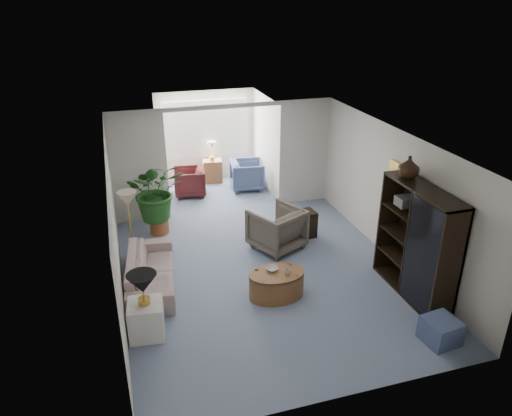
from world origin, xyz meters
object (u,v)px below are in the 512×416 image
object	(u,v)px
coffee_bowl	(272,269)
sunroom_chair_blue	(247,175)
sofa	(151,270)
plant_pot	(159,226)
end_table	(146,319)
coffee_table	(277,284)
entertainment_cabinet	(417,242)
cabinet_urn	(409,167)
table_lamp	(142,284)
sunroom_table	(213,171)
side_table_dark	(304,224)
sunroom_chair_maroon	(190,182)
floor_lamp	(127,199)
framed_picture	(399,176)
coffee_cup	(287,272)
wingback_chair	(277,229)
ottoman	(441,331)

from	to	relation	value
coffee_bowl	sunroom_chair_blue	size ratio (longest dim) A/B	0.24
sofa	plant_pot	size ratio (longest dim) A/B	4.98
end_table	coffee_table	distance (m)	2.22
entertainment_cabinet	cabinet_urn	bearing A→B (deg)	90.00
entertainment_cabinet	sunroom_chair_blue	xyz separation A→B (m)	(-1.39, 5.36, -0.58)
table_lamp	sunroom_table	world-z (taller)	table_lamp
side_table_dark	sunroom_chair_maroon	bearing A→B (deg)	122.99
end_table	table_lamp	world-z (taller)	table_lamp
sofa	table_lamp	distance (m)	1.50
floor_lamp	entertainment_cabinet	distance (m)	5.14
entertainment_cabinet	sunroom_chair_maroon	world-z (taller)	entertainment_cabinet
coffee_table	sunroom_chair_maroon	xyz separation A→B (m)	(-0.65, 4.82, 0.12)
framed_picture	coffee_cup	size ratio (longest dim) A/B	4.96
sofa	cabinet_urn	world-z (taller)	cabinet_urn
coffee_bowl	plant_pot	world-z (taller)	coffee_bowl
sofa	plant_pot	distance (m)	2.03
coffee_bowl	entertainment_cabinet	world-z (taller)	entertainment_cabinet
sofa	cabinet_urn	distance (m)	4.70
end_table	wingback_chair	world-z (taller)	wingback_chair
coffee_bowl	side_table_dark	distance (m)	2.22
end_table	coffee_bowl	xyz separation A→B (m)	(2.14, 0.50, 0.20)
table_lamp	end_table	bearing A→B (deg)	0.00
coffee_bowl	coffee_cup	xyz separation A→B (m)	(0.20, -0.20, 0.02)
floor_lamp	coffee_cup	world-z (taller)	floor_lamp
framed_picture	table_lamp	world-z (taller)	framed_picture
wingback_chair	floor_lamp	bearing A→B (deg)	-33.21
side_table_dark	cabinet_urn	world-z (taller)	cabinet_urn
ottoman	coffee_bowl	bearing A→B (deg)	135.98
sofa	coffee_cup	distance (m)	2.39
plant_pot	sunroom_chair_maroon	size ratio (longest dim) A/B	0.52
ottoman	plant_pot	distance (m)	5.92
entertainment_cabinet	ottoman	xyz separation A→B (m)	(-0.32, -1.26, -0.77)
entertainment_cabinet	sofa	bearing A→B (deg)	160.60
entertainment_cabinet	ottoman	world-z (taller)	entertainment_cabinet
end_table	side_table_dark	distance (m)	4.13
coffee_bowl	plant_pot	size ratio (longest dim) A/B	0.49
end_table	wingback_chair	xyz separation A→B (m)	(2.73, 2.00, 0.14)
coffee_table	ottoman	distance (m)	2.63
coffee_table	side_table_dark	bearing A→B (deg)	56.67
wingback_chair	cabinet_urn	size ratio (longest dim) A/B	2.54
coffee_cup	wingback_chair	world-z (taller)	wingback_chair
table_lamp	plant_pot	world-z (taller)	table_lamp
floor_lamp	coffee_cup	xyz separation A→B (m)	(2.38, -2.07, -0.75)
side_table_dark	plant_pot	distance (m)	3.05
floor_lamp	coffee_table	world-z (taller)	floor_lamp
end_table	sofa	bearing A→B (deg)	81.57
cabinet_urn	sunroom_chair_maroon	bearing A→B (deg)	120.72
framed_picture	sofa	distance (m)	4.69
end_table	coffee_bowl	world-z (taller)	end_table
entertainment_cabinet	sunroom_chair_maroon	distance (m)	6.12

